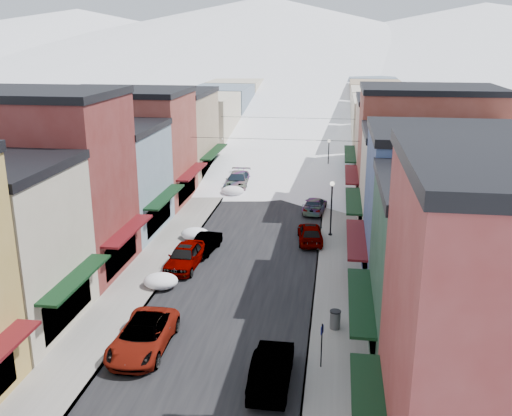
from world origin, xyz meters
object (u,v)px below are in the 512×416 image
(car_green_sedan, at_px, (272,368))
(streetlamp_near, at_px, (332,202))
(car_silver_sedan, at_px, (185,256))
(car_white_suv, at_px, (143,336))
(car_dark_hatch, at_px, (205,244))
(trash_can, at_px, (335,319))

(car_green_sedan, bearing_deg, streetlamp_near, -96.35)
(car_green_sedan, bearing_deg, car_silver_sedan, -59.49)
(car_white_suv, bearing_deg, car_silver_sedan, 93.35)
(car_white_suv, relative_size, car_silver_sedan, 1.14)
(car_silver_sedan, xyz_separation_m, car_dark_hatch, (0.71, 3.22, -0.19))
(car_silver_sedan, bearing_deg, car_white_suv, -84.04)
(car_silver_sedan, bearing_deg, streetlamp_near, 40.74)
(car_white_suv, xyz_separation_m, streetlamp_near, (9.37, 19.07, 2.20))
(car_white_suv, bearing_deg, car_green_sedan, -16.86)
(trash_can, distance_m, streetlamp_near, 15.78)
(car_dark_hatch, height_order, trash_can, car_dark_hatch)
(trash_can, relative_size, streetlamp_near, 0.24)
(car_green_sedan, bearing_deg, trash_can, -117.63)
(trash_can, bearing_deg, car_green_sedan, -117.68)
(car_white_suv, distance_m, car_dark_hatch, 14.27)
(car_dark_hatch, relative_size, streetlamp_near, 0.90)
(car_white_suv, relative_size, car_green_sedan, 1.15)
(car_dark_hatch, bearing_deg, car_green_sedan, -58.95)
(car_white_suv, distance_m, car_silver_sedan, 11.07)
(car_silver_sedan, distance_m, trash_can, 13.05)
(streetlamp_near, bearing_deg, car_dark_hatch, -152.89)
(car_white_suv, bearing_deg, trash_can, 18.95)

